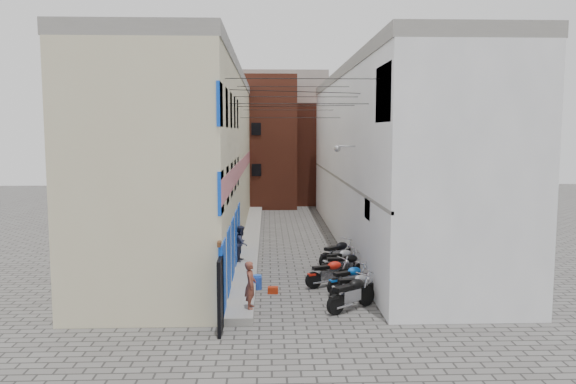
{
  "coord_description": "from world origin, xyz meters",
  "views": [
    {
      "loc": [
        -1.12,
        -16.27,
        5.8
      ],
      "look_at": [
        -0.21,
        9.74,
        3.0
      ],
      "focal_mm": 35.0,
      "sensor_mm": 36.0,
      "label": 1
    }
  ],
  "objects": [
    {
      "name": "motorcycle_g",
      "position": [
        1.89,
        7.59,
        0.62
      ],
      "size": [
        2.1,
        1.84,
        1.24
      ],
      "primitive_type": null,
      "rotation": [
        0.0,
        0.0,
        -0.91
      ],
      "color": "black",
      "rests_on": "ground"
    },
    {
      "name": "building_far_brick_right",
      "position": [
        3.0,
        30.0,
        4.0
      ],
      "size": [
        5.0,
        6.0,
        8.0
      ],
      "primitive_type": "cube",
      "color": "brown",
      "rests_on": "ground"
    },
    {
      "name": "far_shopfront",
      "position": [
        0.0,
        25.2,
        1.2
      ],
      "size": [
        2.0,
        0.3,
        2.4
      ],
      "primitive_type": "cube",
      "color": "black",
      "rests_on": "ground"
    },
    {
      "name": "motorcycle_e",
      "position": [
        1.9,
        5.43,
        0.59
      ],
      "size": [
        2.04,
        0.67,
        1.18
      ],
      "primitive_type": null,
      "rotation": [
        0.0,
        0.0,
        -1.56
      ],
      "color": "black",
      "rests_on": "ground"
    },
    {
      "name": "overhead_wires",
      "position": [
        0.0,
        7.64,
        7.12
      ],
      "size": [
        5.8,
        13.02,
        1.32
      ],
      "color": "black",
      "rests_on": "ground"
    },
    {
      "name": "building_far_brick_left",
      "position": [
        -2.0,
        28.0,
        5.0
      ],
      "size": [
        6.0,
        6.0,
        10.0
      ],
      "primitive_type": "cube",
      "color": "brown",
      "rests_on": "ground"
    },
    {
      "name": "plinth",
      "position": [
        -2.05,
        13.0,
        0.12
      ],
      "size": [
        0.9,
        26.0,
        0.25
      ],
      "primitive_type": "cube",
      "color": "gray",
      "rests_on": "ground"
    },
    {
      "name": "motorcycle_c",
      "position": [
        1.81,
        3.52,
        0.55
      ],
      "size": [
        1.96,
        1.46,
        1.11
      ],
      "primitive_type": null,
      "rotation": [
        0.0,
        0.0,
        -1.06
      ],
      "color": "blue",
      "rests_on": "ground"
    },
    {
      "name": "motorcycle_f",
      "position": [
        1.9,
        6.52,
        0.55
      ],
      "size": [
        1.97,
        1.38,
        1.1
      ],
      "primitive_type": null,
      "rotation": [
        0.0,
        0.0,
        -1.11
      ],
      "color": "silver",
      "rests_on": "ground"
    },
    {
      "name": "water_jug_near",
      "position": [
        -1.52,
        3.99,
        0.23
      ],
      "size": [
        0.34,
        0.34,
        0.45
      ],
      "primitive_type": "cylinder",
      "rotation": [
        0.0,
        0.0,
        0.21
      ],
      "color": "#2347B1",
      "rests_on": "ground"
    },
    {
      "name": "motorcycle_d",
      "position": [
        1.16,
        4.29,
        0.58
      ],
      "size": [
        2.08,
        1.36,
        1.15
      ],
      "primitive_type": null,
      "rotation": [
        0.0,
        0.0,
        -1.17
      ],
      "color": "red",
      "rests_on": "ground"
    },
    {
      "name": "building_right",
      "position": [
        5.0,
        13.0,
        4.51
      ],
      "size": [
        5.94,
        26.0,
        9.0
      ],
      "color": "silver",
      "rests_on": "ground"
    },
    {
      "name": "person_b",
      "position": [
        -2.3,
        7.6,
        1.02
      ],
      "size": [
        0.73,
        0.85,
        1.53
      ],
      "primitive_type": "imported",
      "rotation": [
        0.0,
        0.0,
        1.35
      ],
      "color": "#2F3146",
      "rests_on": "plinth"
    },
    {
      "name": "ground",
      "position": [
        0.0,
        0.0,
        0.0
      ],
      "size": [
        90.0,
        90.0,
        0.0
      ],
      "primitive_type": "plane",
      "color": "#575452",
      "rests_on": "ground"
    },
    {
      "name": "building_far_concrete",
      "position": [
        0.0,
        34.0,
        5.5
      ],
      "size": [
        8.0,
        5.0,
        11.0
      ],
      "primitive_type": "cube",
      "color": "gray",
      "rests_on": "ground"
    },
    {
      "name": "motorcycle_b",
      "position": [
        1.9,
        2.46,
        0.56
      ],
      "size": [
        2.01,
        1.02,
        1.11
      ],
      "primitive_type": null,
      "rotation": [
        0.0,
        0.0,
        -1.34
      ],
      "color": "#A6A7AB",
      "rests_on": "ground"
    },
    {
      "name": "building_left",
      "position": [
        -4.98,
        12.95,
        4.5
      ],
      "size": [
        5.1,
        27.0,
        9.0
      ],
      "color": "beige",
      "rests_on": "ground"
    },
    {
      "name": "motorcycle_a",
      "position": [
        1.57,
        1.45,
        0.61
      ],
      "size": [
        2.07,
        1.81,
        1.22
      ],
      "primitive_type": null,
      "rotation": [
        0.0,
        0.0,
        -0.91
      ],
      "color": "black",
      "rests_on": "ground"
    },
    {
      "name": "person_a",
      "position": [
        -1.7,
        1.0,
        1.0
      ],
      "size": [
        0.4,
        0.57,
        1.5
      ],
      "primitive_type": "imported",
      "rotation": [
        0.0,
        0.0,
        1.5
      ],
      "color": "brown",
      "rests_on": "plinth"
    },
    {
      "name": "red_crate",
      "position": [
        -0.97,
        3.45,
        0.12
      ],
      "size": [
        0.38,
        0.3,
        0.23
      ],
      "primitive_type": "cube",
      "rotation": [
        0.0,
        0.0,
        -0.06
      ],
      "color": "#9F240B",
      "rests_on": "ground"
    },
    {
      "name": "water_jug_far",
      "position": [
        -1.55,
        4.09,
        0.26
      ],
      "size": [
        0.37,
        0.37,
        0.51
      ],
      "primitive_type": "cylinder",
      "rotation": [
        0.0,
        0.0,
        0.14
      ],
      "color": "blue",
      "rests_on": "ground"
    }
  ]
}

